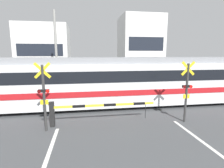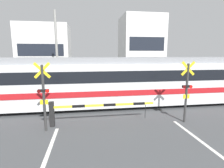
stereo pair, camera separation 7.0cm
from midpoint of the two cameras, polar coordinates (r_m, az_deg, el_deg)
The scene contains 11 objects.
rail_track_near at distance 10.79m, azimuth -0.14°, elevation -7.84°, with size 50.00×0.10×0.08m.
rail_track_far at distance 12.15m, azimuth -1.15°, elevation -5.82°, with size 50.00×0.10×0.08m.
commuter_train at distance 11.10m, azimuth -1.56°, elevation 1.25°, with size 20.16×2.88×3.10m.
crossing_barrier_near at distance 8.34m, azimuth -9.31°, elevation -8.08°, with size 4.94×0.20×1.17m.
crossing_barrier_far at distance 14.68m, azimuth 4.02°, elevation -0.25°, with size 4.94×0.20×1.17m.
crossing_signal_left at distance 7.90m, azimuth -21.18°, elevation -3.06°, with size 0.68×0.15×2.97m.
crossing_signal_right at distance 9.07m, azimuth 23.38°, elevation -1.61°, with size 0.68×0.15×2.97m.
pedestrian at distance 16.75m, azimuth -7.25°, elevation 1.67°, with size 0.38×0.22×1.69m.
building_left_of_street at distance 24.06m, azimuth -20.62°, elevation 9.40°, with size 5.94×5.25×6.84m.
building_right_of_street at distance 24.77m, azimuth 9.32°, elevation 11.52°, with size 5.28×5.25×8.27m.
utility_pole_streetside at distance 16.79m, azimuth -17.48°, elevation 10.17°, with size 0.22×0.22×7.12m.
Camera 2 is at (-1.50, 0.23, 3.29)m, focal length 28.00 mm.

